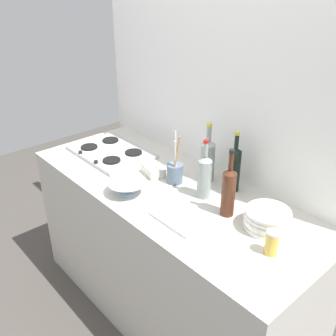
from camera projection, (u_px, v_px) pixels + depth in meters
name	position (u px, v px, depth m)	size (l,w,h in m)	color
ground_plane	(168.00, 306.00, 2.51)	(6.00, 6.00, 0.00)	#47423D
counter_block	(168.00, 252.00, 2.30)	(1.80, 0.70, 0.90)	beige
backsplash_panel	(217.00, 137.00, 2.22)	(1.90, 0.06, 2.19)	white
stovetop_hob	(111.00, 152.00, 2.46)	(0.52, 0.37, 0.04)	#B2B2B7
plate_stack	(267.00, 219.00, 1.74)	(0.21, 0.21, 0.10)	white
wine_bottle_leftmost	(204.00, 176.00, 1.95)	(0.07, 0.07, 0.32)	gray
wine_bottle_mid_left	(208.00, 159.00, 2.11)	(0.08, 0.08, 0.34)	gray
wine_bottle_mid_right	(229.00, 191.00, 1.80)	(0.07, 0.07, 0.34)	#472314
wine_bottle_rightmost	(234.00, 168.00, 2.01)	(0.06, 0.06, 0.33)	black
mixing_bowl	(127.00, 187.00, 2.02)	(0.21, 0.21, 0.07)	silver
butter_dish	(154.00, 170.00, 2.21)	(0.14, 0.09, 0.05)	silver
utensil_crock	(175.00, 172.00, 2.11)	(0.09, 0.09, 0.30)	slate
condiment_jar_front	(272.00, 243.00, 1.58)	(0.06, 0.06, 0.11)	gold
cutting_board	(179.00, 219.00, 1.81)	(0.26, 0.16, 0.02)	silver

